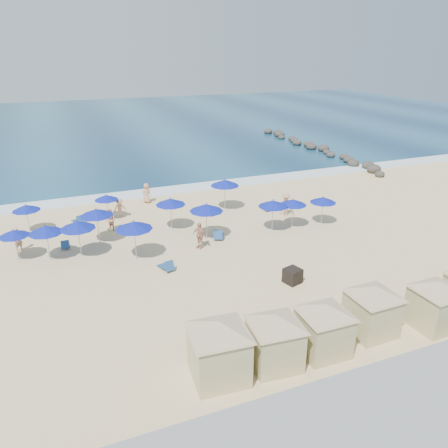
{
  "coord_description": "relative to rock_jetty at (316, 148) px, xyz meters",
  "views": [
    {
      "loc": [
        -7.74,
        -22.39,
        12.51
      ],
      "look_at": [
        2.47,
        3.0,
        1.33
      ],
      "focal_mm": 35.0,
      "sensor_mm": 36.0,
      "label": 1
    }
  ],
  "objects": [
    {
      "name": "ocean",
      "position": [
        -24.01,
        30.1,
        -0.33
      ],
      "size": [
        160.0,
        80.0,
        0.06
      ],
      "primitive_type": "cube",
      "color": "navy",
      "rests_on": "ground"
    },
    {
      "name": "cabana_3",
      "position": [
        -19.0,
        -33.94,
        1.19
      ],
      "size": [
        4.33,
        4.33,
        2.72
      ],
      "color": "#C3B985",
      "rests_on": "ground"
    },
    {
      "name": "cabana_1",
      "position": [
        -24.23,
        -34.23,
        1.18
      ],
      "size": [
        4.28,
        4.28,
        2.69
      ],
      "color": "#C3B985",
      "rests_on": "ground"
    },
    {
      "name": "umbrella_6",
      "position": [
        -27.64,
        -22.21,
        1.93
      ],
      "size": [
        2.32,
        2.32,
        2.64
      ],
      "color": "#A5A8AD",
      "rests_on": "ground"
    },
    {
      "name": "umbrella_11",
      "position": [
        -13.5,
        -21.64,
        1.58
      ],
      "size": [
        1.97,
        1.97,
        2.24
      ],
      "color": "#A5A8AD",
      "rests_on": "ground"
    },
    {
      "name": "umbrella_2",
      "position": [
        -33.94,
        -15.2,
        1.56
      ],
      "size": [
        1.95,
        1.95,
        2.21
      ],
      "color": "#A5A8AD",
      "rests_on": "ground"
    },
    {
      "name": "ground",
      "position": [
        -24.01,
        -24.9,
        -0.36
      ],
      "size": [
        160.0,
        160.0,
        0.0
      ],
      "primitive_type": "plane",
      "color": "beige",
      "rests_on": "ground"
    },
    {
      "name": "beach_chair_3",
      "position": [
        -26.25,
        -24.38,
        -0.11
      ],
      "size": [
        0.88,
        1.41,
        0.72
      ],
      "color": "navy",
      "rests_on": "ground"
    },
    {
      "name": "beach_chair_5",
      "position": [
        -15.97,
        -17.41,
        -0.13
      ],
      "size": [
        0.67,
        1.26,
        0.66
      ],
      "color": "navy",
      "rests_on": "ground"
    },
    {
      "name": "seawall",
      "position": [
        -24.01,
        -38.4,
        0.29
      ],
      "size": [
        160.0,
        6.1,
        1.22
      ],
      "color": "gray",
      "rests_on": "ground"
    },
    {
      "name": "umbrella_5",
      "position": [
        -29.5,
        -18.76,
        1.83
      ],
      "size": [
        2.22,
        2.22,
        2.53
      ],
      "color": "#A5A8AD",
      "rests_on": "ground"
    },
    {
      "name": "umbrella_9",
      "position": [
        -19.08,
        -15.97,
        1.94
      ],
      "size": [
        2.34,
        2.34,
        2.66
      ],
      "color": "#A5A8AD",
      "rests_on": "ground"
    },
    {
      "name": "umbrella_3",
      "position": [
        -30.87,
        -20.63,
        1.84
      ],
      "size": [
        2.23,
        2.23,
        2.53
      ],
      "color": "#A5A8AD",
      "rests_on": "ground"
    },
    {
      "name": "beachgoer_0",
      "position": [
        -34.55,
        -18.23,
        0.45
      ],
      "size": [
        0.71,
        0.63,
        1.62
      ],
      "primitive_type": "imported",
      "rotation": [
        0.0,
        0.0,
        0.51
      ],
      "color": "tan",
      "rests_on": "ground"
    },
    {
      "name": "cabana_4",
      "position": [
        -15.89,
        -34.66,
        1.17
      ],
      "size": [
        4.26,
        4.26,
        2.67
      ],
      "color": "#C3B985",
      "rests_on": "ground"
    },
    {
      "name": "umbrella_7",
      "position": [
        -24.27,
        -18.38,
        1.79
      ],
      "size": [
        2.18,
        2.18,
        2.48
      ],
      "color": "#A5A8AD",
      "rests_on": "ground"
    },
    {
      "name": "cabana_2",
      "position": [
        -21.87,
        -34.3,
        1.16
      ],
      "size": [
        4.25,
        4.25,
        2.66
      ],
      "color": "#C3B985",
      "rests_on": "ground"
    },
    {
      "name": "umbrella_8",
      "position": [
        -17.57,
        -21.42,
        1.76
      ],
      "size": [
        2.15,
        2.15,
        2.45
      ],
      "color": "#A5A8AD",
      "rests_on": "ground"
    },
    {
      "name": "umbrella_4",
      "position": [
        -28.31,
        -14.6,
        1.43
      ],
      "size": [
        1.81,
        1.81,
        2.06
      ],
      "color": "#A5A8AD",
      "rests_on": "ground"
    },
    {
      "name": "umbrella_1",
      "position": [
        -32.72,
        -20.35,
        1.71
      ],
      "size": [
        2.1,
        2.1,
        2.39
      ],
      "color": "#A5A8AD",
      "rests_on": "ground"
    },
    {
      "name": "beachgoer_4",
      "position": [
        -24.64,
        -11.9,
        0.5
      ],
      "size": [
        0.96,
        1.0,
        1.72
      ],
      "primitive_type": "imported",
      "rotation": [
        0.0,
        0.0,
        2.27
      ],
      "color": "tan",
      "rests_on": "ground"
    },
    {
      "name": "beach_chair_4",
      "position": [
        -21.7,
        -21.22,
        -0.09
      ],
      "size": [
        1.16,
        1.54,
        0.77
      ],
      "color": "navy",
      "rests_on": "ground"
    },
    {
      "name": "beachgoer_5",
      "position": [
        -27.38,
        -14.69,
        0.43
      ],
      "size": [
        1.11,
        0.74,
        1.59
      ],
      "primitive_type": "imported",
      "rotation": [
        0.0,
        0.0,
        0.16
      ],
      "color": "tan",
      "rests_on": "ground"
    },
    {
      "name": "beachgoer_1",
      "position": [
        -28.43,
        -16.97,
        0.45
      ],
      "size": [
        0.97,
        1.0,
        1.63
      ],
      "primitive_type": "imported",
      "rotation": [
        0.0,
        0.0,
        5.35
      ],
      "color": "tan",
      "rests_on": "ground"
    },
    {
      "name": "umbrella_12",
      "position": [
        -34.59,
        -19.58,
        1.47
      ],
      "size": [
        1.85,
        1.85,
        2.11
      ],
      "color": "#A5A8AD",
      "rests_on": "ground"
    },
    {
      "name": "beachgoer_2",
      "position": [
        -23.41,
        -22.18,
        0.54
      ],
      "size": [
        0.94,
        1.13,
        1.81
      ],
      "primitive_type": "imported",
      "rotation": [
        0.0,
        0.0,
        5.27
      ],
      "color": "tan",
      "rests_on": "ground"
    },
    {
      "name": "beach_chair_1",
      "position": [
        -31.74,
        -18.84,
        -0.14
      ],
      "size": [
        0.55,
        1.19,
        0.64
      ],
      "color": "navy",
      "rests_on": "ground"
    },
    {
      "name": "rock_jetty",
      "position": [
        0.0,
        0.0,
        0.0
      ],
      "size": [
        2.56,
        26.66,
        0.96
      ],
      "color": "#2D2926",
      "rests_on": "ground"
    },
    {
      "name": "umbrella_10",
      "position": [
        -15.86,
        -21.31,
        1.61
      ],
      "size": [
        1.99,
        1.99,
        2.27
      ],
      "color": "#A5A8AD",
      "rests_on": "ground"
    },
    {
      "name": "beachgoer_3",
      "position": [
        -15.13,
        -19.06,
        0.56
      ],
      "size": [
        1.35,
        1.03,
        1.85
      ],
      "primitive_type": "imported",
      "rotation": [
        0.0,
        0.0,
        5.96
      ],
      "color": "tan",
      "rests_on": "ground"
    },
    {
      "name": "beach_chair_2",
      "position": [
        -30.53,
        -14.48,
        -0.13
      ],
      "size": [
        0.95,
        1.31,
        0.66
      ],
      "color": "navy",
      "rests_on": "ground"
    },
    {
      "name": "umbrella_13",
      "position": [
        -22.45,
        -20.93,
        1.95
      ],
      "size": [
        2.34,
        2.34,
        2.66
      ],
      "color": "#A5A8AD",
      "rests_on": "ground"
    },
    {
      "name": "trash_bin",
      "position": [
        -20.01,
        -28.53,
        0.07
      ],
      "size": [
        1.07,
        1.07,
        0.86
      ],
      "primitive_type": "cube",
      "rotation": [
        0.0,
        0.0,
        0.29
      ],
      "color": "black",
      "rests_on": "ground"
    },
    {
      "name": "surf_line",
      "position": [
        -24.01,
        -9.4,
        -0.32
      ],
      "size": [
        160.0,
        2.5,
        0.08
      ],
      "primitive_type": "cube",
      "color": "white",
      "rests_on": "ground"
    },
    {
      "name": "cabana_0",
      "position": [
        -26.66,
        -34.08,
        1.32
      ],
      "size": [
        4.67,
        4.67,
        2.93
      ],
      "color": "#C3B985",
      "rests_on": "ground"
    }
  ]
}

